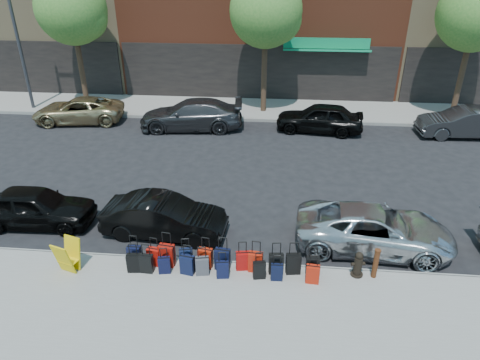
# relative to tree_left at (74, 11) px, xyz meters

# --- Properties ---
(ground) EXTENTS (120.00, 120.00, 0.00)m
(ground) POSITION_rel_tree_left_xyz_m (9.86, -9.50, -5.41)
(ground) COLOR black
(ground) RESTS_ON ground
(sidewalk_near) EXTENTS (60.00, 4.00, 0.15)m
(sidewalk_near) POSITION_rel_tree_left_xyz_m (9.86, -16.00, -5.34)
(sidewalk_near) COLOR gray
(sidewalk_near) RESTS_ON ground
(sidewalk_far) EXTENTS (60.00, 4.00, 0.15)m
(sidewalk_far) POSITION_rel_tree_left_xyz_m (9.86, 0.50, -5.34)
(sidewalk_far) COLOR gray
(sidewalk_far) RESTS_ON ground
(curb_near) EXTENTS (60.00, 0.08, 0.15)m
(curb_near) POSITION_rel_tree_left_xyz_m (9.86, -13.98, -5.34)
(curb_near) COLOR gray
(curb_near) RESTS_ON ground
(curb_far) EXTENTS (60.00, 0.08, 0.15)m
(curb_far) POSITION_rel_tree_left_xyz_m (9.86, -1.52, -5.34)
(curb_far) COLOR gray
(curb_far) RESTS_ON ground
(tree_left) EXTENTS (3.80, 3.80, 7.27)m
(tree_left) POSITION_rel_tree_left_xyz_m (0.00, 0.00, 0.00)
(tree_left) COLOR black
(tree_left) RESTS_ON sidewalk_far
(tree_center) EXTENTS (3.80, 3.80, 7.27)m
(tree_center) POSITION_rel_tree_left_xyz_m (10.50, 0.00, 0.00)
(tree_center) COLOR black
(tree_center) RESTS_ON sidewalk_far
(tree_right) EXTENTS (3.80, 3.80, 7.27)m
(tree_right) POSITION_rel_tree_left_xyz_m (21.00, 0.00, 0.00)
(tree_right) COLOR black
(tree_right) RESTS_ON sidewalk_far
(streetlight) EXTENTS (2.59, 0.18, 8.00)m
(streetlight) POSITION_rel_tree_left_xyz_m (-2.94, -0.70, -0.75)
(streetlight) COLOR #333338
(streetlight) RESTS_ON sidewalk_far
(suitcase_front_0) EXTENTS (0.38, 0.22, 0.90)m
(suitcase_front_0) POSITION_rel_tree_left_xyz_m (7.34, -14.29, -4.98)
(suitcase_front_0) COLOR black
(suitcase_front_0) RESTS_ON sidewalk_near
(suitcase_front_1) EXTENTS (0.39, 0.26, 0.88)m
(suitcase_front_1) POSITION_rel_tree_left_xyz_m (7.91, -14.30, -4.99)
(suitcase_front_1) COLOR #AE120B
(suitcase_front_1) RESTS_ON sidewalk_near
(suitcase_front_2) EXTENTS (0.47, 0.30, 1.06)m
(suitcase_front_2) POSITION_rel_tree_left_xyz_m (8.28, -14.28, -4.93)
(suitcase_front_2) COLOR maroon
(suitcase_front_2) RESTS_ON sidewalk_near
(suitcase_front_3) EXTENTS (0.40, 0.27, 0.88)m
(suitcase_front_3) POSITION_rel_tree_left_xyz_m (8.82, -14.26, -4.99)
(suitcase_front_3) COLOR black
(suitcase_front_3) RESTS_ON sidewalk_near
(suitcase_front_4) EXTENTS (0.42, 0.28, 0.95)m
(suitcase_front_4) POSITION_rel_tree_left_xyz_m (9.37, -14.26, -4.96)
(suitcase_front_4) COLOR #A41D0A
(suitcase_front_4) RESTS_ON sidewalk_near
(suitcase_front_5) EXTENTS (0.44, 0.28, 1.01)m
(suitcase_front_5) POSITION_rel_tree_left_xyz_m (9.86, -14.29, -4.95)
(suitcase_front_5) COLOR black
(suitcase_front_5) RESTS_ON sidewalk_near
(suitcase_front_6) EXTENTS (0.39, 0.26, 0.88)m
(suitcase_front_6) POSITION_rel_tree_left_xyz_m (10.42, -14.26, -4.99)
(suitcase_front_6) COLOR #9F0C0A
(suitcase_front_6) RESTS_ON sidewalk_near
(suitcase_front_7) EXTENTS (0.42, 0.26, 0.96)m
(suitcase_front_7) POSITION_rel_tree_left_xyz_m (10.79, -14.31, -4.96)
(suitcase_front_7) COLOR #AE1C0B
(suitcase_front_7) RESTS_ON sidewalk_near
(suitcase_front_8) EXTENTS (0.42, 0.26, 0.96)m
(suitcase_front_8) POSITION_rel_tree_left_xyz_m (11.35, -14.33, -4.96)
(suitcase_front_8) COLOR black
(suitcase_front_8) RESTS_ON sidewalk_near
(suitcase_front_9) EXTENTS (0.43, 0.27, 0.97)m
(suitcase_front_9) POSITION_rel_tree_left_xyz_m (11.83, -14.30, -4.96)
(suitcase_front_9) COLOR black
(suitcase_front_9) RESTS_ON sidewalk_near
(suitcase_front_10) EXTENTS (0.37, 0.21, 0.87)m
(suitcase_front_10) POSITION_rel_tree_left_xyz_m (12.36, -14.29, -4.99)
(suitcase_front_10) COLOR black
(suitcase_front_10) RESTS_ON sidewalk_near
(suitcase_back_0) EXTENTS (0.38, 0.24, 0.87)m
(suitcase_back_0) POSITION_rel_tree_left_xyz_m (7.43, -14.63, -4.99)
(suitcase_back_0) COLOR black
(suitcase_back_0) RESTS_ON sidewalk_near
(suitcase_back_1) EXTENTS (0.38, 0.23, 0.87)m
(suitcase_back_1) POSITION_rel_tree_left_xyz_m (7.78, -14.62, -4.99)
(suitcase_back_1) COLOR black
(suitcase_back_1) RESTS_ON sidewalk_near
(suitcase_back_2) EXTENTS (0.36, 0.24, 0.78)m
(suitcase_back_2) POSITION_rel_tree_left_xyz_m (8.29, -14.61, -5.02)
(suitcase_back_2) COLOR black
(suitcase_back_2) RESTS_ON sidewalk_near
(suitcase_back_3) EXTENTS (0.41, 0.28, 0.90)m
(suitcase_back_3) POSITION_rel_tree_left_xyz_m (8.93, -14.58, -4.98)
(suitcase_back_3) COLOR black
(suitcase_back_3) RESTS_ON sidewalk_near
(suitcase_back_4) EXTENTS (0.39, 0.27, 0.86)m
(suitcase_back_4) POSITION_rel_tree_left_xyz_m (9.34, -14.58, -4.99)
(suitcase_back_4) COLOR #3F3F44
(suitcase_back_4) RESTS_ON sidewalk_near
(suitcase_back_5) EXTENTS (0.35, 0.23, 0.79)m
(suitcase_back_5) POSITION_rel_tree_left_xyz_m (9.91, -14.66, -5.01)
(suitcase_back_5) COLOR black
(suitcase_back_5) RESTS_ON sidewalk_near
(suitcase_back_7) EXTENTS (0.37, 0.25, 0.80)m
(suitcase_back_7) POSITION_rel_tree_left_xyz_m (10.91, -14.59, -5.01)
(suitcase_back_7) COLOR black
(suitcase_back_7) RESTS_ON sidewalk_near
(suitcase_back_8) EXTENTS (0.33, 0.20, 0.77)m
(suitcase_back_8) POSITION_rel_tree_left_xyz_m (11.38, -14.62, -5.02)
(suitcase_back_8) COLOR black
(suitcase_back_8) RESTS_ON sidewalk_near
(suitcase_back_10) EXTENTS (0.37, 0.23, 0.85)m
(suitcase_back_10) POSITION_rel_tree_left_xyz_m (12.34, -14.64, -5.00)
(suitcase_back_10) COLOR #AC1C0B
(suitcase_back_10) RESTS_ON sidewalk_near
(fire_hydrant) EXTENTS (0.39, 0.34, 0.76)m
(fire_hydrant) POSITION_rel_tree_left_xyz_m (13.58, -14.23, -4.91)
(fire_hydrant) COLOR black
(fire_hydrant) RESTS_ON sidewalk_near
(bollard) EXTENTS (0.17, 0.17, 0.90)m
(bollard) POSITION_rel_tree_left_xyz_m (14.03, -14.26, -4.80)
(bollard) COLOR #38190C
(bollard) RESTS_ON sidewalk_near
(display_rack) EXTENTS (0.69, 0.72, 0.95)m
(display_rack) POSITION_rel_tree_left_xyz_m (5.63, -14.76, -4.79)
(display_rack) COLOR #E0BB0C
(display_rack) RESTS_ON sidewalk_near
(car_near_0) EXTENTS (3.92, 1.69, 1.32)m
(car_near_0) POSITION_rel_tree_left_xyz_m (3.40, -12.37, -4.75)
(car_near_0) COLOR black
(car_near_0) RESTS_ON ground
(car_near_1) EXTENTS (3.99, 1.61, 1.29)m
(car_near_1) POSITION_rel_tree_left_xyz_m (7.78, -12.57, -4.77)
(car_near_1) COLOR black
(car_near_1) RESTS_ON ground
(car_near_2) EXTENTS (4.84, 2.50, 1.31)m
(car_near_2) POSITION_rel_tree_left_xyz_m (14.28, -12.65, -4.76)
(car_near_2) COLOR silver
(car_near_2) RESTS_ON ground
(car_far_0) EXTENTS (5.00, 2.81, 1.32)m
(car_far_0) POSITION_rel_tree_left_xyz_m (0.47, -2.47, -4.75)
(car_far_0) COLOR tan
(car_far_0) RESTS_ON ground
(car_far_1) EXTENTS (5.45, 2.61, 1.53)m
(car_far_1) POSITION_rel_tree_left_xyz_m (6.75, -2.93, -4.65)
(car_far_1) COLOR #38373A
(car_far_1) RESTS_ON ground
(car_far_2) EXTENTS (4.52, 2.27, 1.48)m
(car_far_2) POSITION_rel_tree_left_xyz_m (13.33, -2.73, -4.67)
(car_far_2) COLOR black
(car_far_2) RESTS_ON ground
(car_far_3) EXTENTS (4.50, 1.73, 1.46)m
(car_far_3) POSITION_rel_tree_left_xyz_m (20.42, -2.78, -4.68)
(car_far_3) COLOR #313134
(car_far_3) RESTS_ON ground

